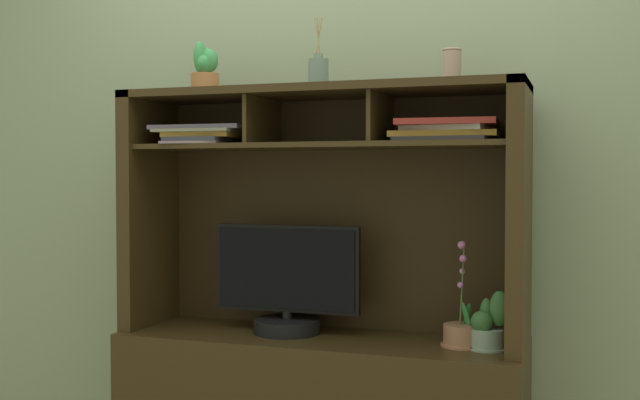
% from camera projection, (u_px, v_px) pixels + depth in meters
% --- Properties ---
extents(back_wall, '(6.00, 0.02, 2.80)m').
position_uv_depth(back_wall, '(342.00, 125.00, 3.26)').
color(back_wall, '#98A881').
rests_on(back_wall, ground).
extents(media_console, '(1.56, 0.53, 1.53)m').
position_uv_depth(media_console, '(321.00, 365.00, 3.04)').
color(media_console, '#3B2B14').
rests_on(media_console, ground).
extents(tv_monitor, '(0.60, 0.26, 0.43)m').
position_uv_depth(tv_monitor, '(287.00, 289.00, 3.06)').
color(tv_monitor, black).
rests_on(tv_monitor, media_console).
extents(potted_orchid, '(0.15, 0.15, 0.38)m').
position_uv_depth(potted_orchid, '(462.00, 333.00, 2.83)').
color(potted_orchid, '#AA7351').
rests_on(potted_orchid, media_console).
extents(potted_fern, '(0.15, 0.14, 0.21)m').
position_uv_depth(potted_fern, '(488.00, 328.00, 2.78)').
color(potted_fern, '#8CA28E').
rests_on(potted_fern, media_console).
extents(magazine_stack_left, '(0.39, 0.29, 0.08)m').
position_uv_depth(magazine_stack_left, '(446.00, 131.00, 2.84)').
color(magazine_stack_left, '#353235').
rests_on(magazine_stack_left, media_console).
extents(magazine_stack_centre, '(0.39, 0.29, 0.07)m').
position_uv_depth(magazine_stack_centre, '(202.00, 134.00, 3.10)').
color(magazine_stack_centre, gray).
rests_on(magazine_stack_centre, media_console).
extents(diffuser_bottle, '(0.08, 0.08, 0.27)m').
position_uv_depth(diffuser_bottle, '(318.00, 72.00, 2.97)').
color(diffuser_bottle, gray).
rests_on(diffuser_bottle, media_console).
extents(potted_succulent, '(0.13, 0.13, 0.21)m').
position_uv_depth(potted_succulent, '(205.00, 69.00, 3.18)').
color(potted_succulent, '#B87542').
rests_on(potted_succulent, media_console).
extents(ceramic_vase, '(0.07, 0.07, 0.13)m').
position_uv_depth(ceramic_vase, '(452.00, 66.00, 2.82)').
color(ceramic_vase, tan).
rests_on(ceramic_vase, media_console).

